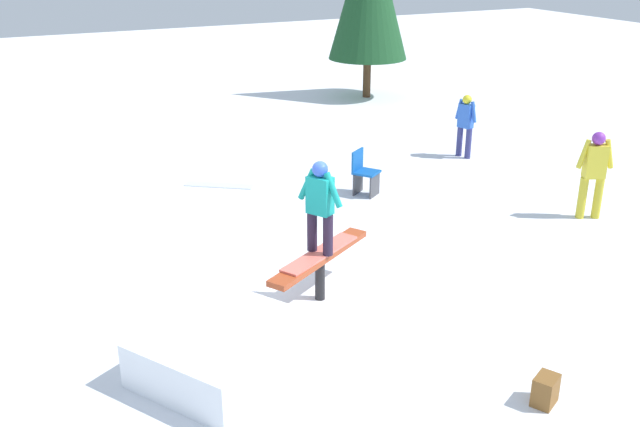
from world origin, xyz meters
TOP-DOWN VIEW (x-y plane):
  - ground_plane at (0.00, 0.00)m, footprint 60.00×60.00m
  - rail_feature at (0.00, 0.00)m, footprint 1.93×1.32m
  - snow_kicker_ramp at (-1.77, -1.07)m, footprint 2.32×2.21m
  - main_rider_on_rail at (0.00, 0.00)m, footprint 1.43×0.98m
  - bystander_blue at (5.87, 4.62)m, footprint 0.27×0.58m
  - bystander_yellow at (5.65, 0.62)m, footprint 0.64×0.36m
  - loose_snowboard_white at (0.23, 5.16)m, footprint 1.31×1.04m
  - folding_chair at (2.63, 3.45)m, footprint 0.61×0.61m
  - backpack_on_snow at (1.16, -3.21)m, footprint 0.37×0.33m

SIDE VIEW (x-z plane):
  - ground_plane at x=0.00m, z-range 0.00..0.00m
  - loose_snowboard_white at x=0.23m, z-range 0.00..0.02m
  - backpack_on_snow at x=1.16m, z-range 0.00..0.34m
  - snow_kicker_ramp at x=-1.77m, z-range 0.00..0.55m
  - folding_chair at x=2.63m, z-range -0.03..0.85m
  - rail_feature at x=0.00m, z-range 0.23..0.92m
  - bystander_blue at x=5.87m, z-range 0.09..1.52m
  - bystander_yellow at x=5.65m, z-range 0.10..1.68m
  - main_rider_on_rail at x=0.00m, z-range 0.67..2.00m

